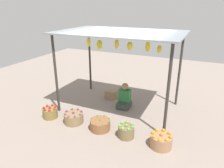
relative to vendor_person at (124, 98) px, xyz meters
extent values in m
plane|color=gray|center=(-0.14, -0.07, -0.30)|extent=(14.00, 14.00, 0.00)
cylinder|color=#38332D|center=(-1.68, -1.01, 0.82)|extent=(0.07, 0.07, 2.24)
cylinder|color=#38332D|center=(1.40, -1.01, 0.82)|extent=(0.07, 0.07, 2.24)
cylinder|color=#38332D|center=(-1.68, 0.86, 0.82)|extent=(0.07, 0.07, 2.24)
cylinder|color=#38332D|center=(1.40, 0.86, 0.82)|extent=(0.07, 0.07, 2.24)
cube|color=gray|center=(-0.14, -0.07, 1.96)|extent=(3.39, 2.17, 0.04)
ellipsoid|color=yellow|center=(-1.28, 0.16, 1.57)|extent=(0.13, 0.13, 0.28)
ellipsoid|color=yellow|center=(-0.78, -0.06, 1.57)|extent=(0.16, 0.16, 0.27)
ellipsoid|color=yellow|center=(-0.39, 0.28, 1.57)|extent=(0.13, 0.13, 0.29)
ellipsoid|color=yellow|center=(0.07, 0.13, 1.57)|extent=(0.17, 0.17, 0.24)
ellipsoid|color=yellow|center=(0.55, 0.25, 1.57)|extent=(0.14, 0.14, 0.29)
ellipsoid|color=gold|center=(0.93, 0.01, 1.57)|extent=(0.12, 0.12, 0.21)
cube|color=#383F3B|center=(0.00, -0.03, -0.21)|extent=(0.36, 0.44, 0.18)
cube|color=#286D37|center=(0.00, 0.02, 0.08)|extent=(0.34, 0.22, 0.40)
sphere|color=#97724A|center=(0.00, 0.02, 0.38)|extent=(0.21, 0.21, 0.21)
cylinder|color=olive|center=(-1.66, -1.43, -0.16)|extent=(0.41, 0.41, 0.27)
sphere|color=red|center=(-1.66, -1.43, 0.00)|extent=(0.07, 0.07, 0.07)
sphere|color=#B42823|center=(-1.49, -1.43, -0.01)|extent=(0.07, 0.07, 0.07)
sphere|color=#AA231A|center=(-1.55, -1.30, -0.01)|extent=(0.07, 0.07, 0.07)
sphere|color=#AC2621|center=(-1.69, -1.27, -0.01)|extent=(0.07, 0.07, 0.07)
sphere|color=#AF2724|center=(-1.80, -1.36, -0.01)|extent=(0.07, 0.07, 0.07)
sphere|color=#B51C28|center=(-1.80, -1.50, -0.01)|extent=(0.07, 0.07, 0.07)
sphere|color=#AE181B|center=(-1.69, -1.59, -0.01)|extent=(0.07, 0.07, 0.07)
sphere|color=red|center=(-1.55, -1.56, -0.01)|extent=(0.07, 0.07, 0.07)
cylinder|color=olive|center=(-0.90, -1.39, -0.16)|extent=(0.51, 0.51, 0.27)
sphere|color=#7F2E66|center=(-0.90, -1.39, 0.00)|extent=(0.06, 0.06, 0.06)
sphere|color=#7F3A77|center=(-0.68, -1.39, -0.01)|extent=(0.06, 0.06, 0.06)
sphere|color=#763273|center=(-0.75, -1.24, -0.01)|extent=(0.06, 0.06, 0.06)
sphere|color=#893869|center=(-0.90, -1.17, -0.01)|extent=(0.06, 0.06, 0.06)
sphere|color=#883F6D|center=(-1.06, -1.24, -0.01)|extent=(0.06, 0.06, 0.06)
sphere|color=#87356C|center=(-1.12, -1.39, -0.01)|extent=(0.06, 0.06, 0.06)
sphere|color=#874069|center=(-1.06, -1.54, -0.01)|extent=(0.06, 0.06, 0.06)
sphere|color=#854167|center=(-0.90, -1.61, -0.01)|extent=(0.06, 0.06, 0.06)
sphere|color=#813E71|center=(-0.75, -1.54, -0.01)|extent=(0.06, 0.06, 0.06)
cylinder|color=#8E5C37|center=(-0.11, -1.39, -0.17)|extent=(0.51, 0.51, 0.25)
sphere|color=#3F8130|center=(-0.11, -1.39, -0.03)|extent=(0.04, 0.04, 0.04)
sphere|color=green|center=(0.12, -1.39, -0.03)|extent=(0.04, 0.04, 0.04)
sphere|color=#378829|center=(0.05, -1.22, -0.03)|extent=(0.04, 0.04, 0.04)
sphere|color=#338E35|center=(-0.11, -1.15, -0.03)|extent=(0.04, 0.04, 0.04)
sphere|color=#2D8332|center=(-0.28, -1.22, -0.03)|extent=(0.04, 0.04, 0.04)
sphere|color=#378B27|center=(-0.35, -1.39, -0.03)|extent=(0.04, 0.04, 0.04)
sphere|color=#418D2B|center=(-0.28, -1.55, -0.03)|extent=(0.04, 0.04, 0.04)
sphere|color=#3D802E|center=(-0.11, -1.62, -0.03)|extent=(0.04, 0.04, 0.04)
sphere|color=#308934|center=(0.05, -1.55, -0.03)|extent=(0.04, 0.04, 0.04)
cylinder|color=olive|center=(0.60, -1.42, -0.15)|extent=(0.38, 0.38, 0.29)
sphere|color=#6EA84B|center=(0.60, -1.42, 0.02)|extent=(0.07, 0.07, 0.07)
sphere|color=#6EAD46|center=(0.75, -1.42, 0.01)|extent=(0.07, 0.07, 0.07)
sphere|color=#65B245|center=(0.69, -1.30, 0.01)|extent=(0.07, 0.07, 0.07)
sphere|color=#71B040|center=(0.57, -1.27, 0.01)|extent=(0.07, 0.07, 0.07)
sphere|color=#66B451|center=(0.47, -1.35, 0.01)|extent=(0.07, 0.07, 0.07)
sphere|color=#63BA49|center=(0.47, -1.48, 0.01)|extent=(0.07, 0.07, 0.07)
sphere|color=#6EB04F|center=(0.57, -1.56, 0.01)|extent=(0.07, 0.07, 0.07)
sphere|color=#66B64C|center=(0.69, -1.53, 0.01)|extent=(0.07, 0.07, 0.07)
cylinder|color=#A77753|center=(1.43, -1.44, -0.16)|extent=(0.48, 0.48, 0.28)
sphere|color=orange|center=(1.43, -1.44, 0.02)|extent=(0.08, 0.08, 0.08)
sphere|color=orange|center=(1.62, -1.44, 0.01)|extent=(0.08, 0.08, 0.08)
sphere|color=orange|center=(1.57, -1.30, 0.01)|extent=(0.08, 0.08, 0.08)
sphere|color=orange|center=(1.43, -1.24, 0.01)|extent=(0.08, 0.08, 0.08)
sphere|color=orange|center=(1.29, -1.30, 0.01)|extent=(0.08, 0.08, 0.08)
sphere|color=orange|center=(1.24, -1.44, 0.01)|extent=(0.08, 0.08, 0.08)
sphere|color=orange|center=(1.29, -1.57, 0.01)|extent=(0.08, 0.08, 0.08)
sphere|color=orange|center=(1.43, -1.63, 0.01)|extent=(0.08, 0.08, 0.08)
sphere|color=orange|center=(1.57, -1.57, 0.01)|extent=(0.08, 0.08, 0.08)
cube|color=#9D7C59|center=(-0.66, 0.44, -0.17)|extent=(0.39, 0.24, 0.26)
camera|label=1|loc=(2.03, -5.33, 2.64)|focal=33.13mm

